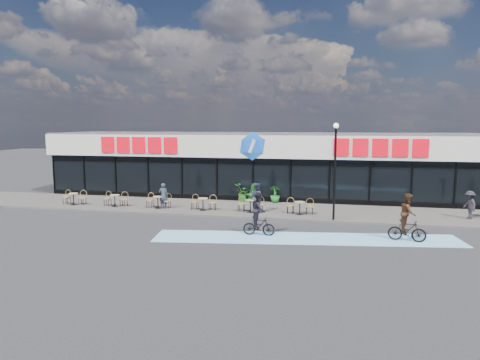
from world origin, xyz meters
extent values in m
plane|color=#28282B|center=(0.00, 0.00, 0.00)|extent=(120.00, 120.00, 0.00)
cube|color=#5A5650|center=(0.00, 4.50, 0.05)|extent=(44.00, 5.00, 0.10)
cube|color=#7ABEE7|center=(4.00, -1.50, 0.01)|extent=(14.17, 4.13, 0.01)
cube|color=black|center=(0.00, 10.00, 1.50)|extent=(30.00, 6.00, 3.00)
cube|color=silver|center=(0.00, 9.85, 3.75)|extent=(30.60, 6.30, 1.50)
cube|color=#47474C|center=(0.00, 10.00, 4.55)|extent=(30.60, 6.30, 0.10)
cube|color=navy|center=(0.00, 6.96, 3.05)|extent=(30.60, 0.08, 0.18)
cube|color=black|center=(0.00, 6.97, 2.65)|extent=(30.00, 0.06, 0.08)
cube|color=black|center=(0.00, 6.98, 0.20)|extent=(30.00, 0.10, 0.40)
cube|color=red|center=(-8.00, 6.70, 3.80)|extent=(5.63, 0.18, 1.10)
cube|color=red|center=(8.00, 6.70, 3.80)|extent=(5.63, 0.18, 1.10)
ellipsoid|color=blue|center=(0.00, 6.70, 3.80)|extent=(1.90, 0.24, 1.90)
cylinder|color=black|center=(-15.00, 6.97, 1.50)|extent=(0.10, 0.10, 3.00)
cylinder|color=black|center=(-12.50, 6.97, 1.50)|extent=(0.10, 0.10, 3.00)
cylinder|color=black|center=(-10.00, 6.97, 1.50)|extent=(0.10, 0.10, 3.00)
cylinder|color=black|center=(-7.50, 6.97, 1.50)|extent=(0.10, 0.10, 3.00)
cylinder|color=black|center=(-5.00, 6.97, 1.50)|extent=(0.10, 0.10, 3.00)
cylinder|color=black|center=(-2.50, 6.97, 1.50)|extent=(0.10, 0.10, 3.00)
cylinder|color=black|center=(0.00, 6.97, 1.50)|extent=(0.10, 0.10, 3.00)
cylinder|color=black|center=(2.50, 6.97, 1.50)|extent=(0.10, 0.10, 3.00)
cylinder|color=black|center=(5.00, 6.97, 1.50)|extent=(0.10, 0.10, 3.00)
cylinder|color=black|center=(7.50, 6.97, 1.50)|extent=(0.10, 0.10, 3.00)
cylinder|color=black|center=(10.00, 6.97, 1.50)|extent=(0.10, 0.10, 3.00)
cylinder|color=black|center=(12.50, 6.97, 1.50)|extent=(0.10, 0.10, 3.00)
cylinder|color=black|center=(5.27, 2.30, 2.58)|extent=(0.12, 0.12, 4.95)
sphere|color=#FFF2CC|center=(5.27, 2.30, 5.15)|extent=(0.28, 0.28, 0.28)
cylinder|color=tan|center=(-11.02, 3.28, 0.82)|extent=(0.60, 0.60, 0.04)
cylinder|color=black|center=(-11.02, 3.28, 0.47)|extent=(0.06, 0.06, 0.70)
cylinder|color=black|center=(-11.02, 3.28, 0.11)|extent=(0.40, 0.40, 0.02)
cylinder|color=tan|center=(-8.14, 3.28, 0.82)|extent=(0.60, 0.60, 0.04)
cylinder|color=black|center=(-8.14, 3.28, 0.47)|extent=(0.06, 0.06, 0.70)
cylinder|color=black|center=(-8.14, 3.28, 0.11)|extent=(0.40, 0.40, 0.02)
cylinder|color=tan|center=(-5.26, 3.28, 0.82)|extent=(0.60, 0.60, 0.04)
cylinder|color=black|center=(-5.26, 3.28, 0.47)|extent=(0.06, 0.06, 0.70)
cylinder|color=black|center=(-5.26, 3.28, 0.11)|extent=(0.40, 0.40, 0.02)
cylinder|color=tan|center=(-2.38, 3.28, 0.82)|extent=(0.60, 0.60, 0.04)
cylinder|color=black|center=(-2.38, 3.28, 0.47)|extent=(0.06, 0.06, 0.70)
cylinder|color=black|center=(-2.38, 3.28, 0.11)|extent=(0.40, 0.40, 0.02)
cylinder|color=tan|center=(0.50, 3.28, 0.82)|extent=(0.60, 0.60, 0.04)
cylinder|color=black|center=(0.50, 3.28, 0.47)|extent=(0.06, 0.06, 0.70)
cylinder|color=black|center=(0.50, 3.28, 0.11)|extent=(0.40, 0.40, 0.02)
cylinder|color=tan|center=(3.39, 3.28, 0.82)|extent=(0.60, 0.60, 0.04)
cylinder|color=black|center=(3.39, 3.28, 0.47)|extent=(0.06, 0.06, 0.70)
cylinder|color=black|center=(3.39, 3.28, 0.11)|extent=(0.40, 0.40, 0.02)
imported|color=#26661D|center=(-0.63, 6.73, 0.69)|extent=(1.37, 1.40, 1.18)
imported|color=#1F6E25|center=(1.53, 6.71, 0.65)|extent=(0.68, 0.68, 1.11)
imported|color=#1F6F20|center=(0.05, 6.59, 0.76)|extent=(0.81, 0.70, 1.31)
imported|color=#2E3847|center=(-4.92, 3.36, 0.88)|extent=(0.60, 0.41, 1.56)
imported|color=#30374B|center=(0.83, 3.45, 0.97)|extent=(1.03, 0.94, 1.73)
imported|color=black|center=(12.51, 4.07, 0.87)|extent=(0.80, 1.11, 1.54)
imported|color=black|center=(1.79, -1.42, 0.45)|extent=(1.51, 0.43, 0.91)
imported|color=black|center=(1.79, -1.42, 1.26)|extent=(0.61, 0.78, 1.61)
imported|color=black|center=(8.47, -1.05, 0.49)|extent=(1.69, 0.80, 0.98)
imported|color=#3D2415|center=(8.47, -1.05, 1.32)|extent=(0.82, 0.96, 1.73)
camera|label=1|loc=(4.99, -20.90, 5.23)|focal=32.00mm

